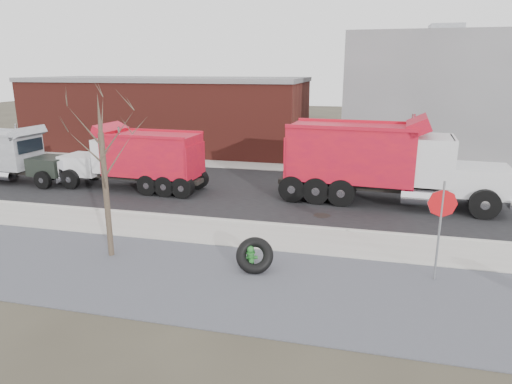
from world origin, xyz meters
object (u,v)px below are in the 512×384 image
(truck_tire, at_px, (255,255))
(stop_sign, at_px, (441,214))
(fire_hydrant, at_px, (251,259))
(dump_truck_grey, at_px, (10,154))
(dump_truck_red_b, at_px, (136,157))
(dump_truck_red_a, at_px, (381,159))

(truck_tire, height_order, stop_sign, stop_sign)
(fire_hydrant, bearing_deg, truck_tire, -36.48)
(stop_sign, bearing_deg, fire_hydrant, -156.10)
(stop_sign, bearing_deg, truck_tire, -155.55)
(dump_truck_grey, bearing_deg, fire_hydrant, -23.38)
(stop_sign, xyz_separation_m, dump_truck_red_b, (-13.22, 7.24, -0.36))
(dump_truck_grey, bearing_deg, dump_truck_red_b, 4.40)
(stop_sign, height_order, dump_truck_red_b, dump_truck_red_b)
(fire_hydrant, relative_size, dump_truck_grey, 0.12)
(dump_truck_red_b, distance_m, dump_truck_grey, 7.35)
(fire_hydrant, relative_size, dump_truck_red_a, 0.08)
(dump_truck_red_b, bearing_deg, dump_truck_red_a, -175.03)
(dump_truck_red_b, bearing_deg, truck_tire, 138.02)
(truck_tire, xyz_separation_m, dump_truck_red_b, (-8.05, 7.88, 1.14))
(truck_tire, bearing_deg, dump_truck_grey, 153.27)
(truck_tire, bearing_deg, dump_truck_red_a, 66.47)
(fire_hydrant, relative_size, dump_truck_red_b, 0.10)
(fire_hydrant, distance_m, dump_truck_red_b, 11.22)
(fire_hydrant, height_order, dump_truck_red_b, dump_truck_red_b)
(fire_hydrant, xyz_separation_m, dump_truck_grey, (-15.26, 7.72, 1.16))
(fire_hydrant, distance_m, dump_truck_grey, 17.14)
(stop_sign, bearing_deg, dump_truck_red_b, 168.67)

